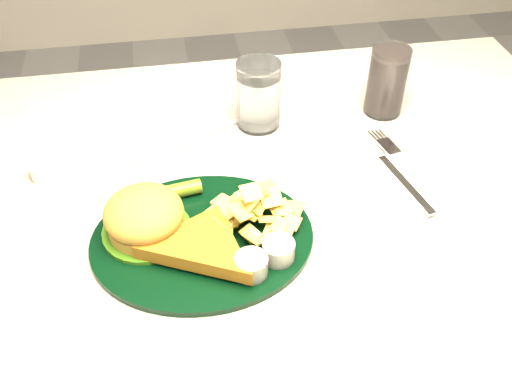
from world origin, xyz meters
TOP-DOWN VIEW (x-y plane):
  - table at (0.00, 0.00)m, footprint 1.20×0.80m
  - dinner_plate at (-0.07, -0.09)m, footprint 0.31×0.26m
  - water_glass at (0.05, 0.17)m, footprint 0.08×0.08m
  - cola_glass at (0.27, 0.17)m, footprint 0.08×0.08m
  - fork_napkin at (0.24, -0.02)m, footprint 0.18×0.21m
  - spoon at (-0.15, -0.05)m, footprint 0.07×0.15m
  - ramekin at (-0.30, 0.09)m, footprint 0.05×0.05m
  - wrapped_straw at (-0.08, 0.13)m, footprint 0.22×0.16m

SIDE VIEW (x-z plane):
  - table at x=0.00m, z-range 0.00..0.75m
  - wrapped_straw at x=-0.08m, z-range 0.75..0.76m
  - spoon at x=-0.15m, z-range 0.75..0.76m
  - fork_napkin at x=0.24m, z-range 0.75..0.76m
  - ramekin at x=-0.30m, z-range 0.75..0.78m
  - dinner_plate at x=-0.07m, z-range 0.75..0.82m
  - water_glass at x=0.05m, z-range 0.75..0.87m
  - cola_glass at x=0.27m, z-range 0.75..0.87m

